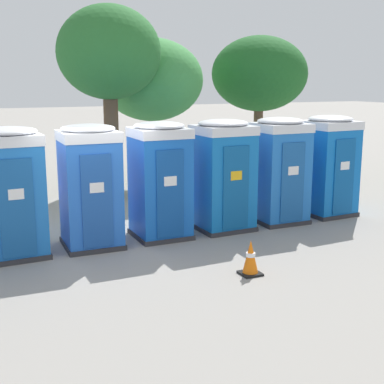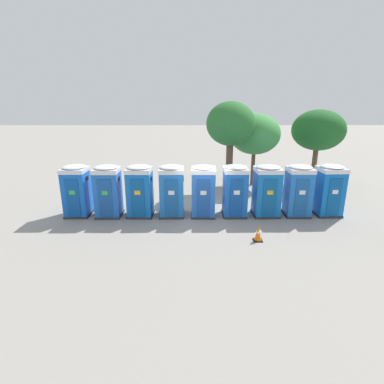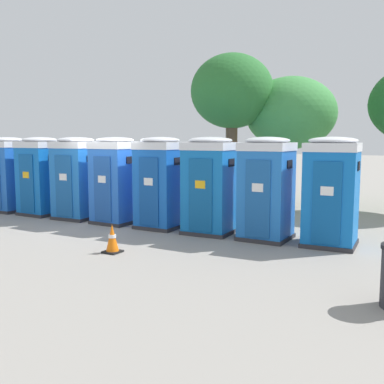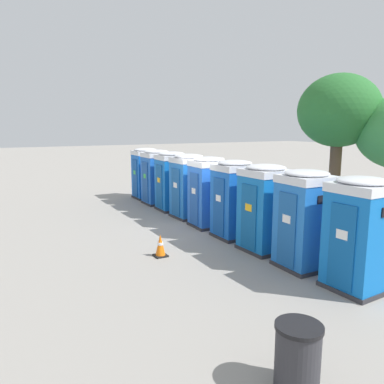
{
  "view_description": "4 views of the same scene",
  "coord_description": "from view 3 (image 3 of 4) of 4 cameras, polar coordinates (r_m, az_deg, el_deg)",
  "views": [
    {
      "loc": [
        -2.6,
        -10.63,
        3.39
      ],
      "look_at": [
        2.33,
        0.03,
        0.93
      ],
      "focal_mm": 50.0,
      "sensor_mm": 36.0,
      "label": 1
    },
    {
      "loc": [
        -0.55,
        -13.97,
        5.42
      ],
      "look_at": [
        -0.55,
        0.0,
        1.2
      ],
      "focal_mm": 28.0,
      "sensor_mm": 36.0,
      "label": 2
    },
    {
      "loc": [
        8.3,
        -10.51,
        2.5
      ],
      "look_at": [
        2.53,
        0.03,
        1.06
      ],
      "focal_mm": 42.0,
      "sensor_mm": 36.0,
      "label": 3
    },
    {
      "loc": [
        11.36,
        -6.91,
        3.6
      ],
      "look_at": [
        -1.29,
        -0.0,
        1.06
      ],
      "focal_mm": 35.0,
      "sensor_mm": 36.0,
      "label": 4
    }
  ],
  "objects": [
    {
      "name": "portapotty_2",
      "position": [
        15.52,
        -18.64,
        1.97
      ],
      "size": [
        1.24,
        1.23,
        2.54
      ],
      "color": "#2D2D33",
      "rests_on": "ground"
    },
    {
      "name": "portapotty_5",
      "position": [
        12.55,
        -4.03,
        1.24
      ],
      "size": [
        1.16,
        1.21,
        2.54
      ],
      "color": "#2D2D33",
      "rests_on": "ground"
    },
    {
      "name": "portapotty_1",
      "position": [
        16.66,
        -22.35,
        2.13
      ],
      "size": [
        1.23,
        1.22,
        2.54
      ],
      "color": "#2D2D33",
      "rests_on": "ground"
    },
    {
      "name": "portapotty_3",
      "position": [
        14.43,
        -14.47,
        1.77
      ],
      "size": [
        1.25,
        1.25,
        2.54
      ],
      "color": "#2D2D33",
      "rests_on": "ground"
    },
    {
      "name": "portapotty_6",
      "position": [
        11.79,
        2.3,
        0.89
      ],
      "size": [
        1.27,
        1.23,
        2.54
      ],
      "color": "#2D2D33",
      "rests_on": "ground"
    },
    {
      "name": "portapotty_8",
      "position": [
        10.89,
        17.26,
        0.09
      ],
      "size": [
        1.25,
        1.25,
        2.54
      ],
      "color": "#2D2D33",
      "rests_on": "ground"
    },
    {
      "name": "ground_plane",
      "position": [
        13.62,
        -9.46,
        -3.84
      ],
      "size": [
        120.0,
        120.0,
        0.0
      ],
      "primitive_type": "plane",
      "color": "gray"
    },
    {
      "name": "portapotty_4",
      "position": [
        13.41,
        -9.68,
        1.52
      ],
      "size": [
        1.2,
        1.23,
        2.54
      ],
      "color": "#2D2D33",
      "rests_on": "ground"
    },
    {
      "name": "street_tree_1",
      "position": [
        16.34,
        5.1,
        12.42
      ],
      "size": [
        2.93,
        2.93,
        5.48
      ],
      "color": "brown",
      "rests_on": "ground"
    },
    {
      "name": "portapotty_7",
      "position": [
        11.21,
        9.43,
        0.49
      ],
      "size": [
        1.2,
        1.22,
        2.54
      ],
      "color": "#2D2D33",
      "rests_on": "ground"
    },
    {
      "name": "street_tree_2",
      "position": [
        16.92,
        12.44,
        9.72
      ],
      "size": [
        3.28,
        3.28,
        4.72
      ],
      "color": "brown",
      "rests_on": "ground"
    },
    {
      "name": "traffic_cone",
      "position": [
        10.06,
        -10.09,
        -5.86
      ],
      "size": [
        0.36,
        0.36,
        0.64
      ],
      "color": "black",
      "rests_on": "ground"
    }
  ]
}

